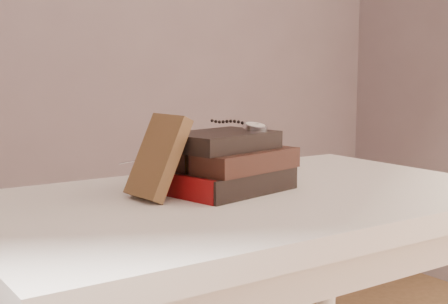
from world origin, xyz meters
TOP-DOWN VIEW (x-y plane):
  - table at (0.00, 0.35)m, footprint 1.00×0.60m
  - book_stack at (-0.01, 0.39)m, footprint 0.26×0.20m
  - journal at (-0.16, 0.40)m, footprint 0.10×0.10m
  - pocket_watch at (0.05, 0.39)m, footprint 0.06×0.15m
  - eyeglasses at (-0.11, 0.44)m, footprint 0.11×0.13m

SIDE VIEW (x-z plane):
  - table at x=0.00m, z-range 0.28..1.03m
  - book_stack at x=-0.01m, z-range 0.75..0.86m
  - eyeglasses at x=-0.11m, z-range 0.79..0.84m
  - journal at x=-0.16m, z-range 0.75..0.90m
  - pocket_watch at x=0.05m, z-range 0.86..0.88m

